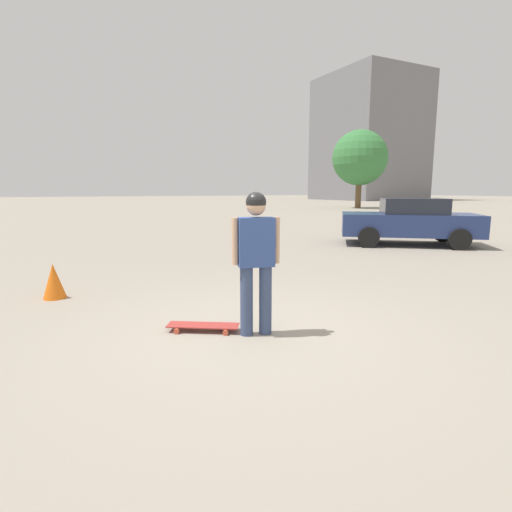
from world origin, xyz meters
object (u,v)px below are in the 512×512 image
object	(u,v)px
person	(256,253)
traffic_cone	(54,281)
car_parked_near	(409,221)
skateboard	(203,326)

from	to	relation	value
person	traffic_cone	distance (m)	3.61
car_parked_near	traffic_cone	xyz separation A→B (m)	(9.90, 2.05, -0.47)
car_parked_near	traffic_cone	size ratio (longest dim) A/B	7.82
skateboard	traffic_cone	xyz separation A→B (m)	(1.60, -2.46, 0.21)
skateboard	car_parked_near	size ratio (longest dim) A/B	0.20
skateboard	person	bearing A→B (deg)	175.63
skateboard	car_parked_near	xyz separation A→B (m)	(-8.30, -4.51, 0.68)
person	skateboard	bearing A→B (deg)	159.52
person	car_parked_near	bearing A→B (deg)	47.29
skateboard	traffic_cone	world-z (taller)	traffic_cone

